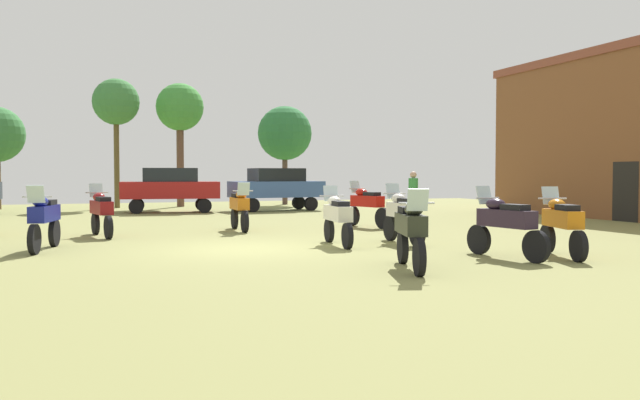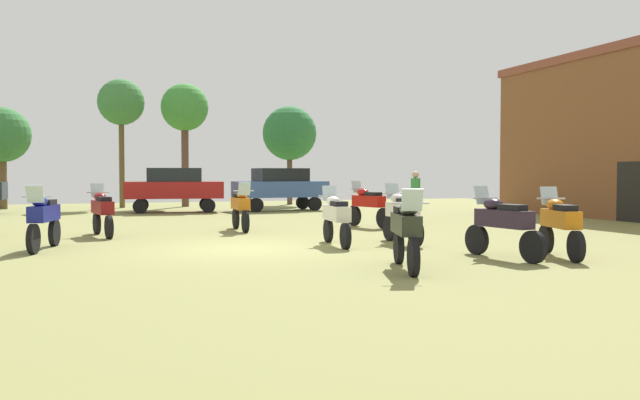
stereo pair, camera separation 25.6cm
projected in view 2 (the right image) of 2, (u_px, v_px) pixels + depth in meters
The scene contains 17 objects.
ground_plane at pixel (243, 249), 15.20m from camera, with size 44.00×52.00×0.02m.
motorcycle_1 at pixel (402, 214), 16.30m from camera, with size 0.62×2.15×1.49m.
motorcycle_2 at pixel (503, 223), 13.39m from camera, with size 0.65×2.27×1.48m.
motorcycle_3 at pixel (406, 230), 11.81m from camera, with size 0.85×2.17×1.48m.
motorcycle_4 at pixel (102, 210), 18.19m from camera, with size 0.71×2.22×1.46m.
motorcycle_5 at pixel (560, 223), 13.57m from camera, with size 0.82×2.08×1.46m.
motorcycle_6 at pixel (241, 207), 20.06m from camera, with size 0.62×2.15×1.48m.
motorcycle_11 at pixel (44, 218), 14.89m from camera, with size 0.75×2.23×1.49m.
motorcycle_12 at pixel (336, 216), 15.87m from camera, with size 0.62×2.22×1.44m.
motorcycle_13 at pixel (368, 205), 21.29m from camera, with size 0.78×2.21×1.51m.
car_2 at pixel (174, 186), 29.59m from camera, with size 4.47×2.25×2.00m.
car_3 at pixel (280, 186), 31.03m from camera, with size 4.46×2.21×2.00m.
person_1 at pixel (416, 192), 23.55m from camera, with size 0.46×0.46×1.82m.
tree_1 at pixel (185, 110), 34.67m from camera, with size 2.50×2.50×6.51m.
tree_3 at pixel (2, 136), 32.20m from camera, with size 2.70×2.70×5.02m.
tree_5 at pixel (290, 134), 37.18m from camera, with size 3.06×3.06×5.57m.
tree_6 at pixel (121, 104), 33.46m from camera, with size 2.35×2.35×6.57m.
Camera 2 is at (-3.34, -14.87, 1.75)m, focal length 36.87 mm.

